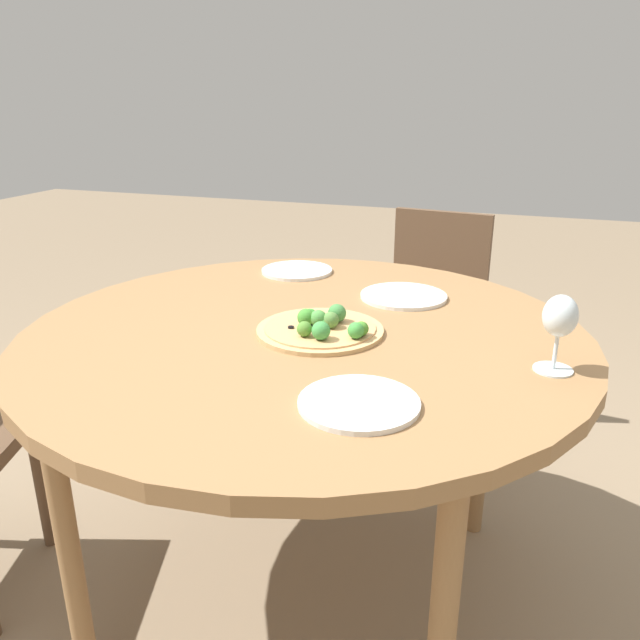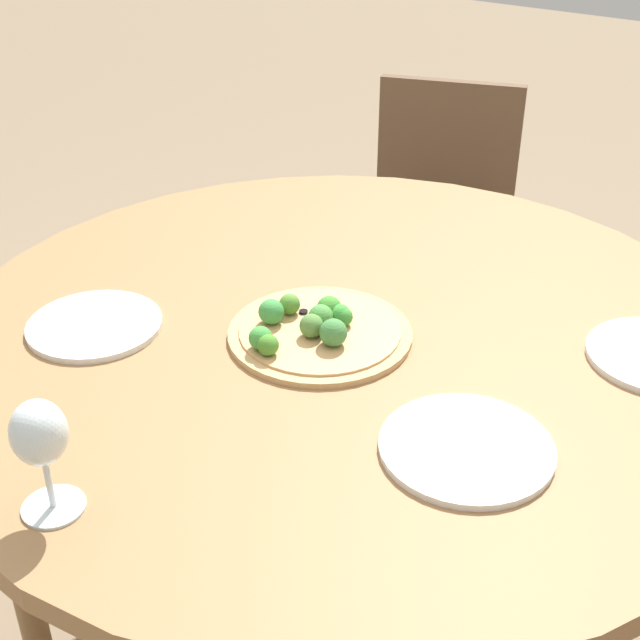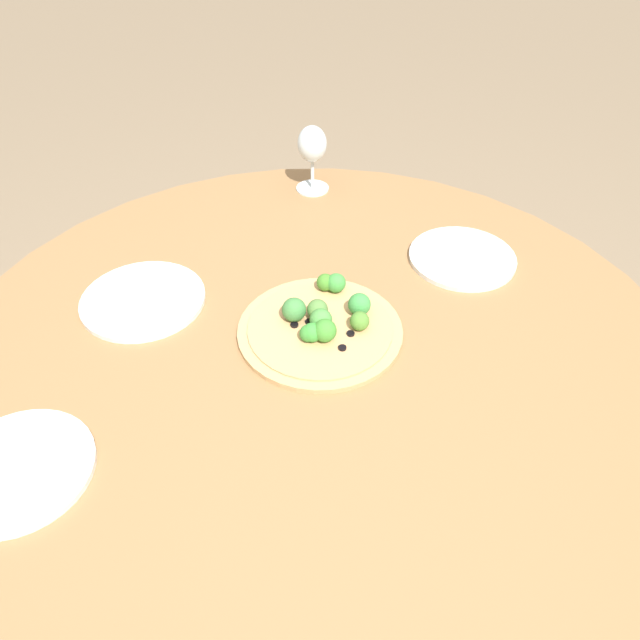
# 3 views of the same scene
# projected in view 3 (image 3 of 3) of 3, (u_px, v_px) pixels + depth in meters

# --- Properties ---
(ground_plane) EXTENTS (12.00, 12.00, 0.00)m
(ground_plane) POSITION_uv_depth(u_px,v_px,m) (315.00, 568.00, 1.56)
(ground_plane) COLOR #847056
(dining_table) EXTENTS (1.30, 1.30, 0.76)m
(dining_table) POSITION_uv_depth(u_px,v_px,m) (313.00, 375.00, 1.10)
(dining_table) COLOR olive
(dining_table) RESTS_ON ground_plane
(pizza) EXTENTS (0.29, 0.29, 0.06)m
(pizza) POSITION_uv_depth(u_px,v_px,m) (322.00, 324.00, 1.09)
(pizza) COLOR tan
(pizza) RESTS_ON dining_table
(wine_glass) EXTENTS (0.08, 0.08, 0.16)m
(wine_glass) POSITION_uv_depth(u_px,v_px,m) (312.00, 147.00, 1.40)
(wine_glass) COLOR silver
(wine_glass) RESTS_ON dining_table
(plate_near) EXTENTS (0.21, 0.21, 0.01)m
(plate_near) POSITION_uv_depth(u_px,v_px,m) (18.00, 470.00, 0.87)
(plate_near) COLOR silver
(plate_near) RESTS_ON dining_table
(plate_far) EXTENTS (0.21, 0.21, 0.01)m
(plate_far) POSITION_uv_depth(u_px,v_px,m) (462.00, 258.00, 1.25)
(plate_far) COLOR silver
(plate_far) RESTS_ON dining_table
(plate_side) EXTENTS (0.23, 0.23, 0.01)m
(plate_side) POSITION_uv_depth(u_px,v_px,m) (143.00, 300.00, 1.15)
(plate_side) COLOR silver
(plate_side) RESTS_ON dining_table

